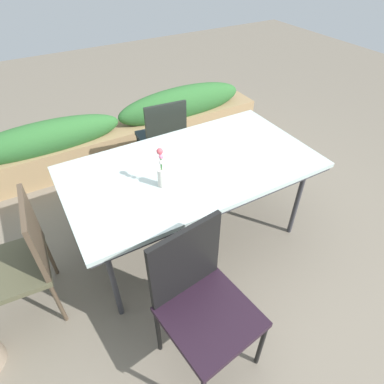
# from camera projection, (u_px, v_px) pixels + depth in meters

# --- Properties ---
(ground_plane) EXTENTS (12.00, 12.00, 0.00)m
(ground_plane) POSITION_uv_depth(u_px,v_px,m) (200.00, 243.00, 2.83)
(ground_plane) COLOR #756B5B
(dining_table) EXTENTS (1.86, 1.01, 0.78)m
(dining_table) POSITION_uv_depth(u_px,v_px,m) (192.00, 170.00, 2.40)
(dining_table) COLOR #B2C6C1
(dining_table) RESTS_ON ground
(chair_far_side) EXTENTS (0.45, 0.45, 0.92)m
(chair_far_side) POSITION_uv_depth(u_px,v_px,m) (163.00, 136.00, 3.16)
(chair_far_side) COLOR black
(chair_far_side) RESTS_ON ground
(chair_near_left) EXTENTS (0.54, 0.54, 0.99)m
(chair_near_left) POSITION_uv_depth(u_px,v_px,m) (201.00, 298.00, 1.80)
(chair_near_left) COLOR black
(chair_near_left) RESTS_ON ground
(chair_end_left) EXTENTS (0.51, 0.51, 0.91)m
(chair_end_left) POSITION_uv_depth(u_px,v_px,m) (19.00, 258.00, 2.07)
(chair_end_left) COLOR #4E4C35
(chair_end_left) RESTS_ON ground
(flower_vase) EXTENTS (0.05, 0.06, 0.29)m
(flower_vase) POSITION_uv_depth(u_px,v_px,m) (161.00, 173.00, 2.12)
(flower_vase) COLOR silver
(flower_vase) RESTS_ON dining_table
(planter_box) EXTENTS (3.55, 0.37, 0.67)m
(planter_box) POSITION_uv_depth(u_px,v_px,m) (122.00, 131.00, 3.69)
(planter_box) COLOR #9E7F56
(planter_box) RESTS_ON ground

